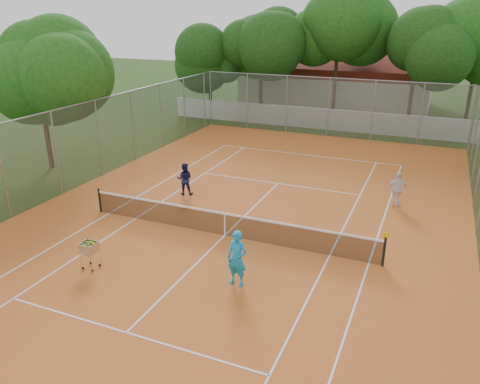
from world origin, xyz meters
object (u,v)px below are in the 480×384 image
at_px(player_near, 237,258).
at_px(player_far_left, 185,179).
at_px(player_far_right, 398,189).
at_px(clubhouse, 337,81).
at_px(ball_hopper, 90,255).
at_px(tennis_net, 225,224).

height_order(player_near, player_far_left, player_near).
height_order(player_near, player_far_right, player_near).
bearing_deg(clubhouse, player_far_right, -71.53).
distance_m(clubhouse, ball_hopper, 33.08).
height_order(tennis_net, player_near, player_near).
distance_m(player_near, player_far_left, 8.27).
bearing_deg(player_near, player_far_left, 137.27).
xyz_separation_m(player_near, player_far_right, (3.99, 8.64, -0.12)).
xyz_separation_m(player_near, player_far_left, (-5.39, 6.27, -0.15)).
xyz_separation_m(clubhouse, ball_hopper, (-1.13, -33.02, -1.66)).
relative_size(player_far_right, ball_hopper, 1.54).
relative_size(clubhouse, player_near, 8.88).
xyz_separation_m(player_far_right, ball_hopper, (-8.93, -9.67, -0.28)).
relative_size(player_near, ball_hopper, 1.76).
distance_m(tennis_net, player_near, 3.52).
bearing_deg(tennis_net, player_near, -58.90).
relative_size(tennis_net, player_far_left, 7.71).
distance_m(clubhouse, player_far_left, 25.81).
height_order(player_far_left, ball_hopper, player_far_left).
relative_size(player_near, player_far_right, 1.15).
bearing_deg(tennis_net, player_far_right, 44.26).
xyz_separation_m(tennis_net, player_far_right, (5.80, 5.65, 0.31)).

